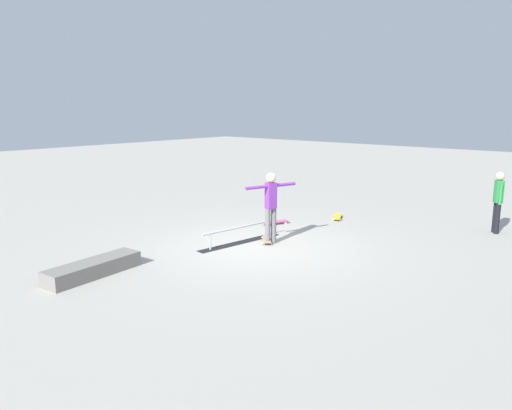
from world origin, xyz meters
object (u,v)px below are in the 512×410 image
at_px(grind_rail, 240,236).
at_px(skate_ledge, 93,268).
at_px(loose_skateboard_pink, 275,222).
at_px(skater_main, 271,203).
at_px(skateboard_main, 267,239).
at_px(loose_skateboard_yellow, 337,216).
at_px(bystander_green_shirt, 498,199).

distance_m(grind_rail, skate_ledge, 3.64).
relative_size(grind_rail, skate_ledge, 1.23).
distance_m(grind_rail, loose_skateboard_pink, 2.06).
xyz_separation_m(skater_main, skateboard_main, (-0.08, -0.18, -0.92)).
bearing_deg(loose_skateboard_yellow, skater_main, -24.15).
relative_size(bystander_green_shirt, loose_skateboard_pink, 1.96).
bearing_deg(skate_ledge, loose_skateboard_pink, 178.66).
bearing_deg(skater_main, skateboard_main, 84.67).
relative_size(bystander_green_shirt, loose_skateboard_yellow, 2.00).
relative_size(loose_skateboard_pink, loose_skateboard_yellow, 1.02).
height_order(grind_rail, bystander_green_shirt, bystander_green_shirt).
distance_m(skate_ledge, skateboard_main, 4.21).
height_order(skate_ledge, loose_skateboard_pink, skate_ledge).
bearing_deg(bystander_green_shirt, grind_rail, 103.42).
height_order(skate_ledge, skateboard_main, skate_ledge).
relative_size(skater_main, loose_skateboard_pink, 2.09).
height_order(skater_main, bystander_green_shirt, skater_main).
height_order(grind_rail, loose_skateboard_yellow, grind_rail).
bearing_deg(loose_skateboard_pink, bystander_green_shirt, 140.15).
xyz_separation_m(skate_ledge, loose_skateboard_pink, (-5.58, 0.13, -0.08)).
bearing_deg(skater_main, loose_skateboard_pink, 52.29).
height_order(bystander_green_shirt, loose_skateboard_yellow, bystander_green_shirt).
xyz_separation_m(bystander_green_shirt, loose_skateboard_yellow, (1.26, -3.97, -0.84)).
bearing_deg(loose_skateboard_pink, loose_skateboard_yellow, 170.00).
relative_size(skater_main, bystander_green_shirt, 1.07).
distance_m(skater_main, loose_skateboard_pink, 2.13).
distance_m(skate_ledge, skater_main, 4.27).
relative_size(skateboard_main, loose_skateboard_yellow, 0.93).
distance_m(bystander_green_shirt, loose_skateboard_yellow, 4.25).
distance_m(skater_main, loose_skateboard_yellow, 3.44).
bearing_deg(grind_rail, loose_skateboard_pink, -158.42).
bearing_deg(loose_skateboard_yellow, bystander_green_shirt, 81.15).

